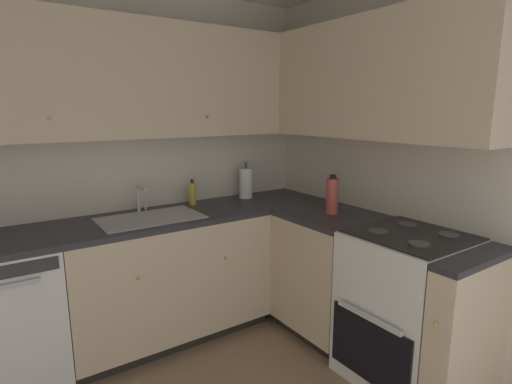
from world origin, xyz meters
TOP-DOWN VIEW (x-y plane):
  - wall_back at (0.00, 1.55)m, footprint 3.51×0.05m
  - wall_right at (1.73, 0.00)m, footprint 0.05×3.15m
  - dishwasher at (-0.59, 1.22)m, footprint 0.60×0.63m
  - lower_cabinets_back at (0.41, 1.23)m, footprint 1.38×0.62m
  - countertop_back at (0.41, 1.22)m, footprint 2.59×0.60m
  - lower_cabinets_right at (1.41, 0.41)m, footprint 0.62×1.41m
  - countertop_right at (1.40, 0.41)m, footprint 0.60×1.41m
  - oven_range at (1.42, -0.03)m, footprint 0.68×0.62m
  - upper_cabinets_back at (0.25, 1.36)m, footprint 2.27×0.34m
  - upper_cabinets_right at (1.54, 0.55)m, footprint 0.32×1.94m
  - sink at (0.30, 1.19)m, footprint 0.66×0.40m
  - faucet at (0.31, 1.40)m, footprint 0.07×0.16m
  - soap_bottle at (0.71, 1.40)m, footprint 0.05×0.05m
  - paper_towel_roll at (1.19, 1.38)m, footprint 0.11×0.11m
  - oil_bottle at (1.40, 0.61)m, footprint 0.08×0.08m

SIDE VIEW (x-z plane):
  - dishwasher at x=-0.59m, z-range 0.00..0.87m
  - lower_cabinets_right at x=1.41m, z-range 0.00..0.88m
  - lower_cabinets_back at x=0.41m, z-range 0.00..0.88m
  - oven_range at x=1.42m, z-range -0.07..0.99m
  - sink at x=0.30m, z-range 0.82..0.92m
  - countertop_right at x=1.40m, z-range 0.87..0.91m
  - countertop_back at x=0.41m, z-range 0.87..0.91m
  - soap_bottle at x=0.71m, z-range 0.90..1.09m
  - faucet at x=0.31m, z-range 0.93..1.12m
  - paper_towel_roll at x=1.19m, z-range 0.88..1.19m
  - oil_bottle at x=1.40m, z-range 0.90..1.17m
  - wall_back at x=0.00m, z-range 0.00..2.46m
  - wall_right at x=1.73m, z-range 0.00..2.46m
  - upper_cabinets_back at x=0.25m, z-range 1.44..2.19m
  - upper_cabinets_right at x=1.54m, z-range 1.44..2.19m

